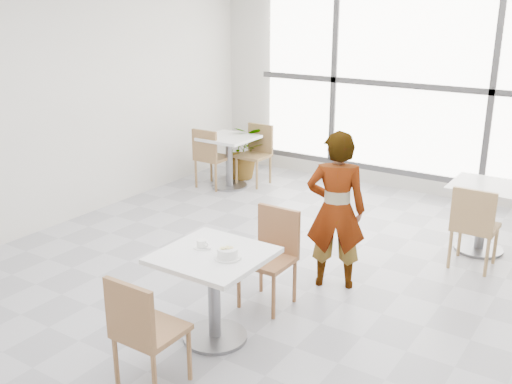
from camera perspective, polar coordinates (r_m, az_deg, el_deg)
The scene contains 16 objects.
floor at distance 5.80m, azimuth 1.65°, elevation -8.64°, with size 7.00×7.00×0.00m, color #9E9EA5.
wall_back at distance 8.44m, azimuth 14.62°, elevation 10.01°, with size 6.00×6.00×0.00m, color silver.
wall_left at distance 7.31m, azimuth -18.86°, elevation 8.43°, with size 7.00×7.00×0.00m, color silver.
window at distance 8.37m, azimuth 14.47°, elevation 9.96°, with size 4.60×0.07×2.52m.
main_table at distance 4.68m, azimuth -4.10°, elevation -8.47°, with size 0.80×0.80×0.75m.
chair_near at distance 4.17m, azimuth -10.92°, elevation -12.70°, with size 0.42×0.42×0.87m.
chair_far at distance 5.25m, azimuth 1.57°, elevation -5.63°, with size 0.42×0.42×0.87m.
oatmeal_bowl at distance 4.48m, azimuth -2.75°, elevation -5.90°, with size 0.21×0.21×0.10m.
coffee_cup at distance 4.67m, azimuth -5.24°, elevation -5.06°, with size 0.16×0.13×0.07m.
person at distance 5.50m, azimuth 7.73°, elevation -1.78°, with size 0.55×0.36×1.51m, color black.
bg_table_left at distance 8.49m, azimuth -2.62°, elevation 3.65°, with size 0.70×0.70×0.75m.
bg_table_right at distance 6.76m, azimuth 21.11°, elevation -1.46°, with size 0.70×0.70×0.75m.
bg_chair_left_near at distance 8.46m, azimuth -4.52°, elevation 3.64°, with size 0.42×0.42×0.87m.
bg_chair_left_far at distance 8.68m, azimuth 0.04°, elevation 4.08°, with size 0.42×0.42×0.87m.
bg_chair_right_near at distance 6.25m, azimuth 20.32°, elevation -2.79°, with size 0.42×0.42×0.87m.
plant_left at distance 8.94m, azimuth -1.24°, elevation 3.95°, with size 0.75×0.65×0.84m, color #467034.
Camera 1 is at (2.72, -4.41, 2.62)m, focal length 41.40 mm.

